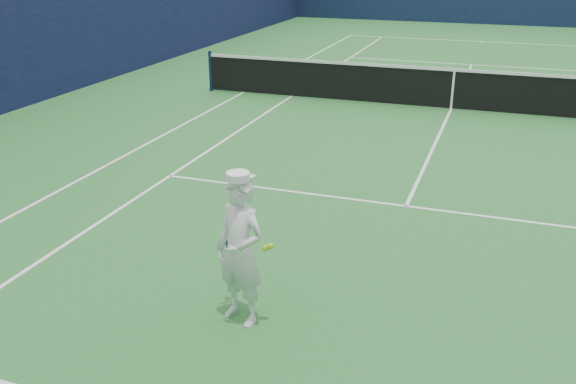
# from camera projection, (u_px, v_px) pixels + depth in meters

# --- Properties ---
(ground) EXTENTS (80.00, 80.00, 0.00)m
(ground) POSITION_uv_depth(u_px,v_px,m) (451.00, 110.00, 15.51)
(ground) COLOR #286A2C
(ground) RESTS_ON ground
(court_markings) EXTENTS (11.03, 23.83, 0.01)m
(court_markings) POSITION_uv_depth(u_px,v_px,m) (451.00, 110.00, 15.51)
(court_markings) COLOR white
(court_markings) RESTS_ON ground
(windscreen_fence) EXTENTS (20.12, 36.12, 4.00)m
(windscreen_fence) POSITION_uv_depth(u_px,v_px,m) (459.00, 25.00, 14.78)
(windscreen_fence) COLOR #0F1938
(windscreen_fence) RESTS_ON ground
(tennis_net) EXTENTS (12.88, 0.09, 1.07)m
(tennis_net) POSITION_uv_depth(u_px,v_px,m) (453.00, 87.00, 15.30)
(tennis_net) COLOR #141E4C
(tennis_net) RESTS_ON ground
(tennis_player) EXTENTS (0.72, 0.65, 1.69)m
(tennis_player) POSITION_uv_depth(u_px,v_px,m) (240.00, 251.00, 6.65)
(tennis_player) COLOR white
(tennis_player) RESTS_ON ground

